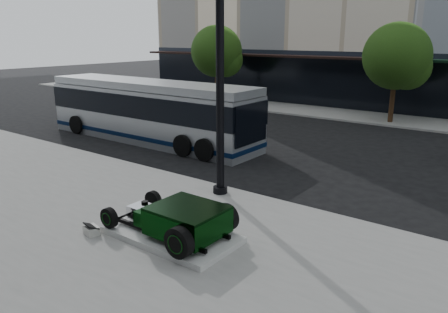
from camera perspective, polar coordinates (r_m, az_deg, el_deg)
The scene contains 8 objects.
ground at distance 16.50m, azimuth 4.26°, elevation -2.37°, with size 120.00×120.00×0.00m, color black.
sidewalk_far at distance 28.95m, azimuth 19.51°, elevation 4.71°, with size 70.00×4.00×0.12m, color gray.
street_trees at distance 27.34m, azimuth 21.93°, elevation 11.75°, with size 29.80×3.80×5.70m.
display_plinth at distance 11.31m, azimuth -6.83°, elevation -10.07°, with size 3.40×1.80×0.15m, color silver.
hot_rod at distance 10.89m, azimuth -5.63°, elevation -8.17°, with size 3.22×2.00×0.81m.
info_plaque at distance 11.86m, azimuth -16.91°, elevation -9.15°, with size 0.45×0.38×0.31m.
lamppost at distance 13.41m, azimuth -0.53°, elevation 11.11°, with size 0.46×0.46×8.45m.
transit_bus at distance 21.90m, azimuth -9.73°, elevation 5.93°, with size 12.12×2.88×2.92m.
Camera 1 is at (8.43, -13.24, 5.07)m, focal length 35.00 mm.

